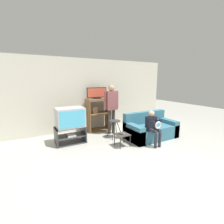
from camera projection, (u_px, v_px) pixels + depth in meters
The scene contains 13 objects.
ground_plane at pixel (151, 167), 3.50m from camera, with size 18.00×18.00×0.00m, color #B7B7AD.
wall_back at pixel (92, 95), 6.07m from camera, with size 6.40×0.06×2.60m.
tv_stand at pixel (70, 135), 4.81m from camera, with size 0.86×0.51×0.50m.
television_main at pixel (70, 117), 4.73m from camera, with size 0.79×0.56×0.56m.
media_shelf at pixel (98, 114), 5.97m from camera, with size 0.85×0.51×1.18m.
television_flat at pixel (97, 93), 5.82m from camera, with size 0.75×0.20×0.41m.
folding_stool at pixel (115, 123), 5.24m from camera, with size 0.40×0.40×0.57m.
snack_table at pixel (122, 136), 4.57m from camera, with size 0.37×0.37×0.35m.
remote_control_black at pixel (120, 134), 4.54m from camera, with size 0.04×0.14×0.02m, color #232328.
remote_control_white at pixel (124, 134), 4.56m from camera, with size 0.04×0.14×0.02m, color gray.
couch at pixel (150, 129), 5.27m from camera, with size 1.62×0.88×0.81m.
person_standing_adult at pixel (111, 104), 5.52m from camera, with size 0.53×0.20×1.69m.
person_seated_child at pixel (153, 125), 4.60m from camera, with size 0.33×0.43×1.00m.
Camera 1 is at (-2.27, -2.40, 1.86)m, focal length 26.00 mm.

